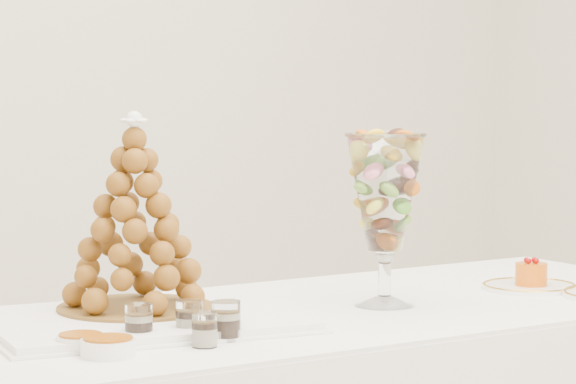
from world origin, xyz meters
TOP-DOWN VIEW (x-y plane):
  - lace_tray at (-0.39, 0.15)m, footprint 0.68×0.55m
  - macaron_vase at (0.16, 0.06)m, footprint 0.17×0.17m
  - cake_plate at (0.59, 0.05)m, footprint 0.22×0.22m
  - verrine_a at (-0.47, 0.00)m, footprint 0.06×0.06m
  - verrine_b at (-0.37, -0.01)m, footprint 0.07×0.07m
  - verrine_c at (-0.29, -0.03)m, footprint 0.06×0.06m
  - verrine_d at (-0.39, -0.11)m, footprint 0.06×0.06m
  - verrine_e at (-0.32, -0.08)m, footprint 0.06×0.06m
  - ramekin_back at (-0.60, -0.01)m, footprint 0.09×0.09m
  - ramekin_front at (-0.58, -0.09)m, footprint 0.10×0.10m
  - croquembouche at (-0.36, 0.22)m, footprint 0.33×0.33m
  - mousse_cake at (0.59, 0.04)m, footprint 0.08×0.08m

SIDE VIEW (x-z plane):
  - cake_plate at x=0.59m, z-range 0.75..0.76m
  - lace_tray at x=-0.39m, z-range 0.75..0.77m
  - ramekin_back at x=-0.60m, z-range 0.75..0.78m
  - ramekin_front at x=-0.58m, z-range 0.75..0.78m
  - verrine_d at x=-0.39m, z-range 0.75..0.81m
  - verrine_c at x=-0.29m, z-range 0.75..0.81m
  - verrine_b at x=-0.37m, z-range 0.75..0.82m
  - verrine_a at x=-0.47m, z-range 0.75..0.82m
  - verrine_e at x=-0.32m, z-range 0.75..0.82m
  - mousse_cake at x=0.59m, z-range 0.75..0.82m
  - croquembouche at x=-0.36m, z-range 0.76..1.17m
  - macaron_vase at x=0.16m, z-range 0.81..1.18m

